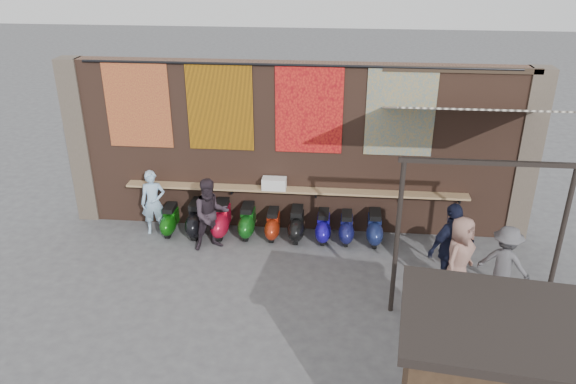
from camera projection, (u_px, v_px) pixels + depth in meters
The scene contains 33 objects.
ground at pixel (284, 286), 11.44m from camera, with size 70.00×70.00×0.00m, color #474749.
brick_wall at pixel (296, 148), 13.04m from camera, with size 10.00×0.40×4.00m, color brown.
pier_left at pixel (81, 141), 13.50m from camera, with size 0.50×0.50×4.00m, color #4C4238.
pier_right at pixel (527, 156), 12.59m from camera, with size 0.50×0.50×4.00m, color #4C4238.
eating_counter at pixel (294, 190), 13.08m from camera, with size 8.00×0.32×0.05m, color #9E7A51.
shelf_box at pixel (274, 184), 13.03m from camera, with size 0.56×0.30×0.27m, color white.
tapestry_redgold at pixel (138, 105), 12.74m from camera, with size 1.50×0.02×2.00m, color maroon.
tapestry_sun at pixel (220, 107), 12.58m from camera, with size 1.50×0.02×2.00m, color orange.
tapestry_orange at pixel (309, 110), 12.40m from camera, with size 1.50×0.02×2.00m, color red.
tapestry_multi at pixel (400, 112), 12.23m from camera, with size 1.50×0.02×2.00m, color teal.
hang_rail at pixel (296, 65), 12.01m from camera, with size 0.06×0.06×9.50m, color black.
scooter_stool_0 at pixel (170, 220), 13.33m from camera, with size 0.33×0.73×0.70m, color #0D500B, non-canonical shape.
scooter_stool_1 at pixel (197, 219), 13.25m from camera, with size 0.39×0.87×0.83m, color black, non-canonical shape.
scooter_stool_2 at pixel (221, 219), 13.23m from camera, with size 0.39×0.87×0.83m, color #B80E2A, non-canonical shape.
scooter_stool_3 at pixel (247, 221), 13.21m from camera, with size 0.36×0.80×0.76m, color #105214, non-canonical shape.
scooter_stool_4 at pixel (273, 224), 13.14m from camera, with size 0.32×0.72×0.68m, color #98240D, non-canonical shape.
scooter_stool_5 at pixel (297, 224), 13.07m from camera, with size 0.36×0.80×0.76m, color black, non-canonical shape.
scooter_stool_6 at pixel (323, 227), 13.03m from camera, with size 0.33×0.74×0.71m, color #190D98, non-canonical shape.
scooter_stool_7 at pixel (346, 228), 12.98m from camera, with size 0.33×0.73×0.69m, color #161853, non-canonical shape.
scooter_stool_8 at pixel (374, 228), 12.92m from camera, with size 0.36×0.79×0.75m, color navy, non-canonical shape.
diner_left at pixel (153, 202), 13.21m from camera, with size 0.57×0.38×1.57m, color #9CC2E4.
diner_right at pixel (211, 214), 12.51m from camera, with size 0.82×0.64×1.69m, color #2E232C.
shopper_navy at pixel (451, 248), 10.97m from camera, with size 1.11×0.46×1.90m, color black.
shopper_grey at pixel (504, 263), 10.77m from camera, with size 1.01×0.58×1.56m, color #555358.
shopper_tan at pixel (459, 257), 10.81m from camera, with size 0.84×0.55×1.72m, color #9A6E62.
stall_roof at pixel (507, 324), 6.51m from camera, with size 2.43×1.87×0.12m, color black.
stall_sign at pixel (491, 328), 7.55m from camera, with size 1.20×0.04×0.50m, color gold.
stall_shelf at pixel (482, 376), 7.91m from camera, with size 1.80×0.10×0.06m, color #473321.
awning_canvas at pixel (475, 110), 10.46m from camera, with size 3.20×3.40×0.03m, color beige.
awning_ledger at pixel (462, 70), 11.73m from camera, with size 3.30×0.08×0.12m, color #33261C.
awning_header at pixel (490, 163), 9.30m from camera, with size 3.00×0.08×0.08m, color black.
awning_post_left at pixel (397, 239), 10.06m from camera, with size 0.09×0.09×3.10m, color black.
awning_post_right at pixel (559, 247), 9.82m from camera, with size 0.09×0.09×3.10m, color black.
Camera 1 is at (1.00, -9.54, 6.52)m, focal length 35.00 mm.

